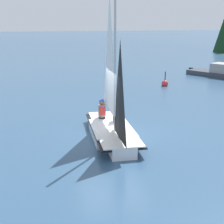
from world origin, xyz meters
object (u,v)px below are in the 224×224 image
Objects in this scene: motorboat_distant at (221,72)px; buoy_marker at (165,83)px; sailor_crew at (102,112)px; sailboat_main at (112,118)px; sailor_helm at (117,116)px.

motorboat_distant is 6.09m from buoy_marker.
sailor_crew is 0.22× the size of motorboat_distant.
sailboat_main is 15.80m from motorboat_distant.
sailboat_main is 1.05× the size of motorboat_distant.
buoy_marker is at bearing -97.75° from motorboat_distant.
sailboat_main reaches higher than sailor_crew.
sailor_helm is 15.11m from motorboat_distant.
sailor_crew is at bearing -79.81° from motorboat_distant.
sailboat_main is at bearing -76.05° from motorboat_distant.
sailor_crew is 9.47m from buoy_marker.
sailboat_main is at bearing 8.45° from sailor_crew.
buoy_marker is (-5.69, -2.16, -0.20)m from motorboat_distant.
sailor_helm is 1.11× the size of buoy_marker.
buoy_marker is (5.96, 8.51, -0.57)m from sailboat_main.
sailor_helm is at bearing 153.71° from sailboat_main.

